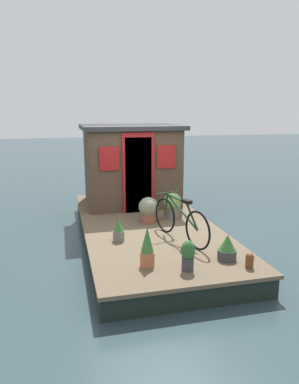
% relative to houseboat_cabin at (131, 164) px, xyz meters
% --- Properties ---
extents(ground_plane, '(60.00, 60.00, 0.00)m').
position_rel_houseboat_cabin_xyz_m(ground_plane, '(-1.71, 0.00, -1.37)').
color(ground_plane, '#2D4247').
extents(houseboat_deck, '(5.64, 2.62, 0.39)m').
position_rel_houseboat_cabin_xyz_m(houseboat_deck, '(-1.71, 0.00, -1.17)').
color(houseboat_deck, brown).
rests_on(houseboat_deck, ground_plane).
extents(houseboat_cabin, '(1.93, 2.35, 1.93)m').
position_rel_houseboat_cabin_xyz_m(houseboat_cabin, '(0.00, 0.00, 0.00)').
color(houseboat_cabin, '#4C3828').
rests_on(houseboat_cabin, houseboat_deck).
extents(bicycle, '(1.62, 0.61, 0.80)m').
position_rel_houseboat_cabin_xyz_m(bicycle, '(-2.83, -0.33, -0.60)').
color(bicycle, black).
rests_on(bicycle, houseboat_deck).
extents(potted_plant_basil, '(0.22, 0.22, 0.61)m').
position_rel_houseboat_cabin_xyz_m(potted_plant_basil, '(-3.77, 0.49, -0.69)').
color(potted_plant_basil, '#B2603D').
rests_on(potted_plant_basil, houseboat_deck).
extents(potted_plant_rosemary, '(0.20, 0.20, 0.41)m').
position_rel_houseboat_cabin_xyz_m(potted_plant_rosemary, '(-2.60, 0.74, -0.78)').
color(potted_plant_rosemary, slate).
rests_on(potted_plant_rosemary, houseboat_deck).
extents(potted_plant_lavender, '(0.38, 0.38, 0.56)m').
position_rel_houseboat_cabin_xyz_m(potted_plant_lavender, '(-1.53, -0.60, -0.66)').
color(potted_plant_lavender, slate).
rests_on(potted_plant_lavender, houseboat_deck).
extents(potted_plant_mint, '(0.29, 0.29, 0.40)m').
position_rel_houseboat_cabin_xyz_m(potted_plant_mint, '(-3.82, -0.77, -0.78)').
color(potted_plant_mint, '#38383D').
rests_on(potted_plant_mint, houseboat_deck).
extents(potted_plant_succulent, '(0.41, 0.41, 0.53)m').
position_rel_houseboat_cabin_xyz_m(potted_plant_succulent, '(-1.68, -0.04, -0.69)').
color(potted_plant_succulent, '#935138').
rests_on(potted_plant_succulent, houseboat_deck).
extents(potted_plant_ivy, '(0.21, 0.21, 0.45)m').
position_rel_houseboat_cabin_xyz_m(potted_plant_ivy, '(-4.04, -0.05, -0.74)').
color(potted_plant_ivy, '#38383D').
rests_on(potted_plant_ivy, houseboat_deck).
extents(mooring_bollard, '(0.13, 0.13, 0.23)m').
position_rel_houseboat_cabin_xyz_m(mooring_bollard, '(-4.18, -0.96, -0.85)').
color(mooring_bollard, brown).
rests_on(mooring_bollard, houseboat_deck).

